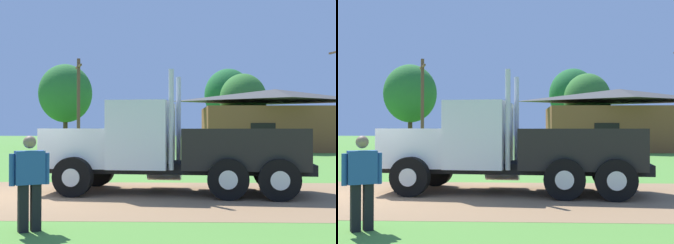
{
  "view_description": "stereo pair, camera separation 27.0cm",
  "coord_description": "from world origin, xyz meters",
  "views": [
    {
      "loc": [
        4.16,
        -11.78,
        1.78
      ],
      "look_at": [
        3.74,
        1.67,
        1.98
      ],
      "focal_mm": 48.39,
      "sensor_mm": 36.0,
      "label": 1
    },
    {
      "loc": [
        4.43,
        -11.77,
        1.78
      ],
      "look_at": [
        3.74,
        1.67,
        1.98
      ],
      "focal_mm": 48.39,
      "sensor_mm": 36.0,
      "label": 2
    }
  ],
  "objects": [
    {
      "name": "truck_foreground_white",
      "position": [
        3.92,
        0.84,
        1.22
      ],
      "size": [
        7.58,
        3.18,
        3.33
      ],
      "color": "black",
      "rests_on": "ground_plane"
    },
    {
      "name": "tree_right",
      "position": [
        9.21,
        37.84,
        5.47
      ],
      "size": [
        5.21,
        5.21,
        8.35
      ],
      "color": "#513823",
      "rests_on": "ground_plane"
    },
    {
      "name": "dirt_track",
      "position": [
        0.0,
        0.0,
        0.0
      ],
      "size": [
        120.0,
        6.3,
        0.01
      ],
      "primitive_type": "cube",
      "color": "#94704C",
      "rests_on": "ground_plane"
    },
    {
      "name": "utility_pole_near",
      "position": [
        -3.82,
        22.77,
        3.84
      ],
      "size": [
        0.96,
        2.09,
        7.19
      ],
      "color": "brown",
      "rests_on": "ground_plane"
    },
    {
      "name": "tree_far_right",
      "position": [
        9.56,
        28.46,
        4.36
      ],
      "size": [
        4.16,
        4.16,
        6.67
      ],
      "color": "#513823",
      "rests_on": "ground_plane"
    },
    {
      "name": "ground_plane",
      "position": [
        0.0,
        0.0,
        0.0
      ],
      "size": [
        200.0,
        200.0,
        0.0
      ],
      "primitive_type": "plane",
      "color": "#558E36"
    },
    {
      "name": "tree_mid",
      "position": [
        -7.34,
        32.39,
        5.26
      ],
      "size": [
        5.22,
        5.22,
        8.14
      ],
      "color": "#513823",
      "rests_on": "ground_plane"
    },
    {
      "name": "shed_building",
      "position": [
        11.7,
        24.98,
        2.4
      ],
      "size": [
        12.21,
        7.66,
        4.98
      ],
      "color": "brown",
      "rests_on": "ground_plane"
    },
    {
      "name": "visitor_standing_near",
      "position": [
        1.51,
        -4.0,
        0.91
      ],
      "size": [
        0.61,
        0.47,
        1.66
      ],
      "color": "#264C8C",
      "rests_on": "ground_plane"
    }
  ]
}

